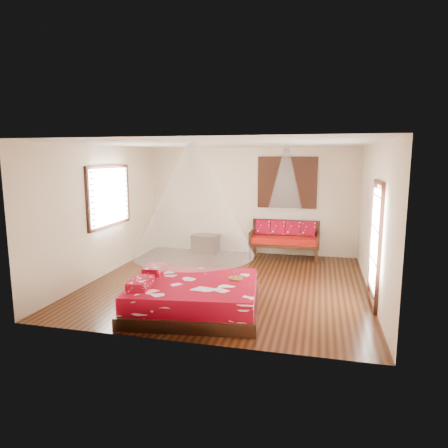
% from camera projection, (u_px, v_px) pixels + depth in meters
% --- Properties ---
extents(room, '(5.54, 5.54, 2.84)m').
position_uv_depth(room, '(228.00, 215.00, 7.94)').
color(room, black).
rests_on(room, ground).
extents(bed, '(2.34, 2.17, 0.64)m').
position_uv_depth(bed, '(193.00, 296.00, 6.65)').
color(bed, black).
rests_on(bed, floor).
extents(daybed, '(1.73, 0.77, 0.94)m').
position_uv_depth(daybed, '(285.00, 238.00, 10.15)').
color(daybed, black).
rests_on(daybed, floor).
extents(storage_chest, '(0.78, 0.62, 0.48)m').
position_uv_depth(storage_chest, '(206.00, 244.00, 10.76)').
color(storage_chest, black).
rests_on(storage_chest, floor).
extents(shutter_panel, '(1.52, 0.06, 1.32)m').
position_uv_depth(shutter_panel, '(287.00, 183.00, 10.25)').
color(shutter_panel, black).
rests_on(shutter_panel, wall_back).
extents(window_left, '(0.10, 1.74, 1.34)m').
position_uv_depth(window_left, '(109.00, 196.00, 8.72)').
color(window_left, black).
rests_on(window_left, wall_left).
extents(glazed_door, '(0.08, 1.02, 2.16)m').
position_uv_depth(glazed_door, '(375.00, 244.00, 6.79)').
color(glazed_door, black).
rests_on(glazed_door, floor).
extents(wine_tray, '(0.24, 0.24, 0.20)m').
position_uv_depth(wine_tray, '(236.00, 276.00, 6.73)').
color(wine_tray, brown).
rests_on(wine_tray, bed).
extents(mosquito_net_main, '(1.97, 1.97, 1.80)m').
position_uv_depth(mosquito_net_main, '(193.00, 201.00, 6.38)').
color(mosquito_net_main, white).
rests_on(mosquito_net_main, ceiling).
extents(mosquito_net_daybed, '(0.86, 0.86, 1.50)m').
position_uv_depth(mosquito_net_daybed, '(286.00, 180.00, 9.79)').
color(mosquito_net_daybed, white).
rests_on(mosquito_net_daybed, ceiling).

